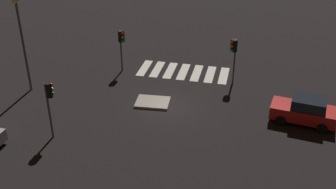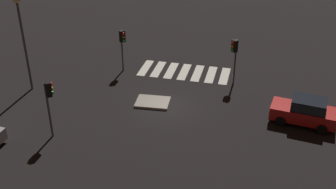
{
  "view_description": "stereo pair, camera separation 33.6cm",
  "coord_description": "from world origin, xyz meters",
  "px_view_note": "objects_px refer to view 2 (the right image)",
  "views": [
    {
      "loc": [
        -5.78,
        25.53,
        15.45
      ],
      "look_at": [
        0.0,
        0.0,
        1.0
      ],
      "focal_mm": 44.37,
      "sensor_mm": 36.0,
      "label": 1
    },
    {
      "loc": [
        -6.1,
        25.45,
        15.45
      ],
      "look_at": [
        0.0,
        0.0,
        1.0
      ],
      "focal_mm": 44.37,
      "sensor_mm": 36.0,
      "label": 2
    }
  ],
  "objects_px": {
    "car_red": "(305,111)",
    "traffic_light_south": "(234,51)",
    "traffic_light_east": "(122,41)",
    "traffic_light_north": "(49,96)",
    "traffic_island": "(153,102)",
    "street_lamp": "(21,27)"
  },
  "relations": [
    {
      "from": "traffic_light_north",
      "to": "traffic_light_east",
      "type": "height_order",
      "value": "traffic_light_north"
    },
    {
      "from": "car_red",
      "to": "traffic_light_south",
      "type": "height_order",
      "value": "traffic_light_south"
    },
    {
      "from": "car_red",
      "to": "traffic_light_east",
      "type": "distance_m",
      "value": 15.5
    },
    {
      "from": "traffic_light_east",
      "to": "traffic_light_north",
      "type": "bearing_deg",
      "value": -52.49
    },
    {
      "from": "traffic_island",
      "to": "car_red",
      "type": "xyz_separation_m",
      "value": [
        -10.7,
        0.21,
        0.84
      ]
    },
    {
      "from": "traffic_light_south",
      "to": "traffic_island",
      "type": "bearing_deg",
      "value": -8.39
    },
    {
      "from": "traffic_light_north",
      "to": "street_lamp",
      "type": "distance_m",
      "value": 7.64
    },
    {
      "from": "traffic_island",
      "to": "traffic_light_east",
      "type": "height_order",
      "value": "traffic_light_east"
    },
    {
      "from": "car_red",
      "to": "street_lamp",
      "type": "relative_size",
      "value": 0.61
    },
    {
      "from": "traffic_island",
      "to": "car_red",
      "type": "bearing_deg",
      "value": 178.89
    },
    {
      "from": "traffic_light_east",
      "to": "street_lamp",
      "type": "relative_size",
      "value": 0.49
    },
    {
      "from": "traffic_light_north",
      "to": "traffic_island",
      "type": "bearing_deg",
      "value": 7.03
    },
    {
      "from": "traffic_light_east",
      "to": "car_red",
      "type": "bearing_deg",
      "value": 25.47
    },
    {
      "from": "street_lamp",
      "to": "traffic_light_north",
      "type": "bearing_deg",
      "value": 130.79
    },
    {
      "from": "traffic_island",
      "to": "traffic_light_east",
      "type": "xyz_separation_m",
      "value": [
        3.87,
        -4.77,
        2.68
      ]
    },
    {
      "from": "traffic_island",
      "to": "traffic_light_south",
      "type": "relative_size",
      "value": 0.68
    },
    {
      "from": "traffic_island",
      "to": "car_red",
      "type": "relative_size",
      "value": 0.57
    },
    {
      "from": "traffic_island",
      "to": "street_lamp",
      "type": "xyz_separation_m",
      "value": [
        9.89,
        -0.01,
        5.02
      ]
    },
    {
      "from": "traffic_island",
      "to": "traffic_light_north",
      "type": "distance_m",
      "value": 8.06
    },
    {
      "from": "traffic_light_south",
      "to": "street_lamp",
      "type": "height_order",
      "value": "street_lamp"
    },
    {
      "from": "traffic_light_south",
      "to": "traffic_light_north",
      "type": "bearing_deg",
      "value": -4.24
    },
    {
      "from": "car_red",
      "to": "traffic_island",
      "type": "bearing_deg",
      "value": 7.23
    }
  ]
}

